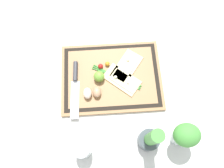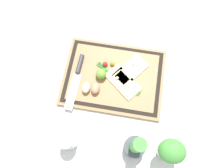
% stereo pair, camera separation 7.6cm
% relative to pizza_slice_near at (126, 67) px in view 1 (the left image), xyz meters
% --- Properties ---
extents(ground_plane, '(6.00, 6.00, 0.00)m').
position_rel_pizza_slice_near_xyz_m(ground_plane, '(0.08, 0.04, -0.03)').
color(ground_plane, silver).
extents(cutting_board, '(0.50, 0.37, 0.02)m').
position_rel_pizza_slice_near_xyz_m(cutting_board, '(0.08, 0.04, -0.02)').
color(cutting_board, '#997047').
rests_on(cutting_board, ground_plane).
extents(pizza_slice_near, '(0.18, 0.20, 0.02)m').
position_rel_pizza_slice_near_xyz_m(pizza_slice_near, '(0.00, 0.00, 0.00)').
color(pizza_slice_near, beige).
rests_on(pizza_slice_near, cutting_board).
extents(pizza_slice_far, '(0.20, 0.18, 0.02)m').
position_rel_pizza_slice_near_xyz_m(pizza_slice_far, '(0.02, 0.07, 0.00)').
color(pizza_slice_far, beige).
rests_on(pizza_slice_far, cutting_board).
extents(knife, '(0.05, 0.29, 0.02)m').
position_rel_pizza_slice_near_xyz_m(knife, '(0.26, 0.05, 0.00)').
color(knife, silver).
rests_on(knife, cutting_board).
extents(egg_brown, '(0.04, 0.06, 0.04)m').
position_rel_pizza_slice_near_xyz_m(egg_brown, '(0.15, 0.13, 0.01)').
color(egg_brown, tan).
rests_on(egg_brown, cutting_board).
extents(egg_pink, '(0.04, 0.06, 0.04)m').
position_rel_pizza_slice_near_xyz_m(egg_pink, '(0.20, 0.13, 0.01)').
color(egg_pink, beige).
rests_on(egg_pink, cutting_board).
extents(lime, '(0.05, 0.05, 0.05)m').
position_rel_pizza_slice_near_xyz_m(lime, '(0.14, 0.05, 0.02)').
color(lime, '#70A838').
rests_on(lime, cutting_board).
extents(cherry_tomato_red, '(0.03, 0.03, 0.03)m').
position_rel_pizza_slice_near_xyz_m(cherry_tomato_red, '(0.13, -0.01, 0.01)').
color(cherry_tomato_red, red).
rests_on(cherry_tomato_red, cutting_board).
extents(cherry_tomato_yellow, '(0.02, 0.02, 0.02)m').
position_rel_pizza_slice_near_xyz_m(cherry_tomato_yellow, '(0.09, -0.02, 0.01)').
color(cherry_tomato_yellow, orange).
rests_on(cherry_tomato_yellow, cutting_board).
extents(scallion_bunch, '(0.24, 0.15, 0.01)m').
position_rel_pizza_slice_near_xyz_m(scallion_bunch, '(0.05, 0.05, -0.00)').
color(scallion_bunch, '#47933D').
rests_on(scallion_bunch, cutting_board).
extents(herb_pot, '(0.09, 0.09, 0.26)m').
position_rel_pizza_slice_near_xyz_m(herb_pot, '(-0.07, 0.36, 0.06)').
color(herb_pot, '#3D474C').
rests_on(herb_pot, ground_plane).
extents(sauce_jar, '(0.07, 0.07, 0.11)m').
position_rel_pizza_slice_near_xyz_m(sauce_jar, '(0.22, 0.39, 0.02)').
color(sauce_jar, silver).
rests_on(sauce_jar, ground_plane).
extents(herb_glass, '(0.11, 0.10, 0.19)m').
position_rel_pizza_slice_near_xyz_m(herb_glass, '(-0.21, 0.36, 0.09)').
color(herb_glass, silver).
rests_on(herb_glass, ground_plane).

